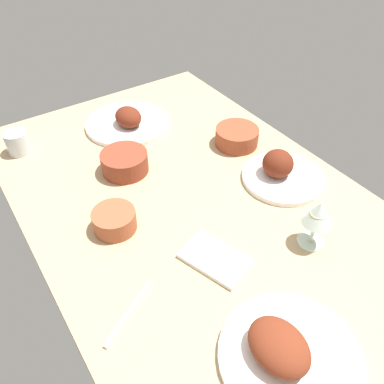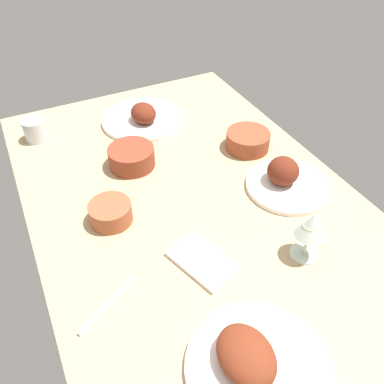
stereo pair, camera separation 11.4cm
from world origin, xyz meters
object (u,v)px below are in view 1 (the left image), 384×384
object	(u,v)px
plate_center_main	(128,121)
wine_glass	(318,215)
plate_near_viewer	(281,172)
plate_far_side	(286,353)
bowl_sauce	(125,162)
water_tumbler	(17,142)
bowl_onions	(237,136)
bowl_cream	(114,220)
fork_loose	(129,313)
folded_napkin	(215,259)

from	to	relation	value
plate_center_main	wine_glass	bearing A→B (deg)	-169.86
plate_near_viewer	plate_center_main	distance (cm)	58.20
plate_far_side	bowl_sauce	distance (cm)	72.10
bowl_sauce	wine_glass	world-z (taller)	wine_glass
plate_far_side	water_tumbler	size ratio (longest dim) A/B	3.85
plate_far_side	bowl_onions	world-z (taller)	plate_far_side
bowl_cream	fork_loose	size ratio (longest dim) A/B	0.65
bowl_onions	folded_napkin	xyz separation A→B (cm)	(-36.21, 35.84, -2.62)
bowl_onions	folded_napkin	bearing A→B (deg)	135.29
plate_near_viewer	wine_glass	distance (cm)	26.77
bowl_cream	wine_glass	size ratio (longest dim) A/B	0.83
plate_center_main	water_tumbler	world-z (taller)	plate_center_main
bowl_onions	bowl_sauce	xyz separation A→B (cm)	(8.22, 37.88, 0.24)
bowl_cream	plate_near_viewer	bearing A→B (deg)	-100.80
bowl_onions	bowl_sauce	bearing A→B (deg)	77.75
folded_napkin	fork_loose	xyz separation A→B (cm)	(-1.26, 24.46, -0.20)
folded_napkin	plate_far_side	bearing A→B (deg)	173.13
fork_loose	bowl_cream	bearing A→B (deg)	41.30
plate_far_side	water_tumbler	xyz separation A→B (cm)	(100.61, 23.23, 1.39)
bowl_onions	wine_glass	world-z (taller)	wine_glass
plate_far_side	folded_napkin	distance (cm)	27.90
water_tumbler	folded_napkin	size ratio (longest dim) A/B	0.46
plate_far_side	bowl_cream	world-z (taller)	plate_far_side
plate_near_viewer	fork_loose	distance (cm)	61.61
bowl_onions	folded_napkin	world-z (taller)	bowl_onions
fork_loose	bowl_sauce	bearing A→B (deg)	34.76
plate_near_viewer	wine_glass	xyz separation A→B (cm)	(-23.25, 11.20, 7.12)
wine_glass	water_tumbler	world-z (taller)	wine_glass
plate_center_main	bowl_onions	size ratio (longest dim) A/B	2.06
plate_far_side	folded_napkin	size ratio (longest dim) A/B	1.76
water_tumbler	fork_loose	distance (cm)	74.33
bowl_onions	folded_napkin	size ratio (longest dim) A/B	0.88
plate_center_main	water_tumbler	distance (cm)	37.45
plate_center_main	fork_loose	world-z (taller)	plate_center_main
plate_center_main	folded_napkin	xyz separation A→B (cm)	(-66.90, 10.35, -1.40)
water_tumbler	folded_napkin	distance (cm)	77.72
water_tumbler	folded_napkin	bearing A→B (deg)	-160.00
fork_loose	wine_glass	bearing A→B (deg)	-38.22
plate_far_side	fork_loose	size ratio (longest dim) A/B	1.63
plate_near_viewer	plate_far_side	bearing A→B (deg)	137.44
plate_far_side	bowl_cream	distance (cm)	52.96
bowl_sauce	plate_near_viewer	bearing A→B (deg)	-129.09
water_tumbler	fork_loose	size ratio (longest dim) A/B	0.42
bowl_onions	water_tumbler	size ratio (longest dim) A/B	1.92
bowl_cream	bowl_sauce	bearing A→B (deg)	-33.24
plate_far_side	folded_napkin	world-z (taller)	plate_far_side
bowl_cream	water_tumbler	xyz separation A→B (cm)	(49.08, 11.06, 0.73)
plate_center_main	bowl_cream	xyz separation A→B (cm)	(-43.01, 25.86, 1.04)
wine_glass	water_tumbler	size ratio (longest dim) A/B	1.86
folded_napkin	fork_loose	world-z (taller)	folded_napkin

